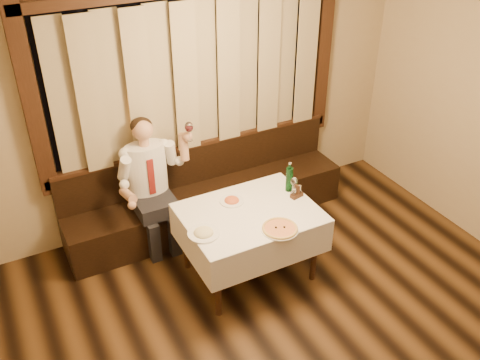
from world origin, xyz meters
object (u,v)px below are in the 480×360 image
dining_table (250,221)px  pasta_red (232,199)px  pizza (280,229)px  seated_man (150,176)px  pasta_cream (203,231)px  green_bottle (289,179)px  cruet_caddy (297,193)px  banquette (206,197)px

dining_table → pasta_red: pasta_red is taller
pizza → seated_man: bearing=120.1°
pasta_cream → green_bottle: bearing=14.0°
seated_man → dining_table: bearing=-55.0°
pasta_red → cruet_caddy: 0.64m
seated_man → pizza: bearing=-59.9°
banquette → pasta_cream: (-0.53, -1.14, 0.49)m
pizza → green_bottle: 0.68m
banquette → pizza: banquette is taller
dining_table → pasta_cream: bearing=-167.8°
pizza → green_bottle: bearing=51.3°
pasta_cream → seated_man: size_ratio=0.20×
dining_table → pizza: (0.11, -0.37, 0.12)m
banquette → dining_table: 1.08m
dining_table → pizza: pizza is taller
banquette → green_bottle: 1.17m
dining_table → green_bottle: size_ratio=4.00×
banquette → pizza: (0.11, -1.40, 0.46)m
cruet_caddy → pasta_red: bearing=148.3°
banquette → pasta_cream: size_ratio=11.09×
seated_man → green_bottle: bearing=-33.7°
pasta_cream → cruet_caddy: size_ratio=2.11×
pasta_red → green_bottle: green_bottle is taller
dining_table → cruet_caddy: bearing=1.1°
banquette → pasta_cream: 1.35m
banquette → pasta_red: banquette is taller
pasta_cream → seated_man: bearing=96.7°
pasta_cream → seated_man: seated_man is taller
pizza → seated_man: 1.51m
cruet_caddy → green_bottle: bearing=80.6°
pizza → pasta_cream: pasta_cream is taller
cruet_caddy → seated_man: (-1.18, 0.92, 0.03)m
cruet_caddy → seated_man: size_ratio=0.10×
banquette → pizza: 1.48m
green_bottle → seated_man: (-1.18, 0.78, -0.06)m
banquette → green_bottle: bearing=-59.1°
pasta_cream → dining_table: bearing=12.2°
pizza → green_bottle: size_ratio=1.07×
banquette → pasta_red: (-0.08, -0.79, 0.48)m
pasta_cream → pasta_red: bearing=37.2°
green_bottle → banquette: bearing=120.9°
banquette → dining_table: banquette is taller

